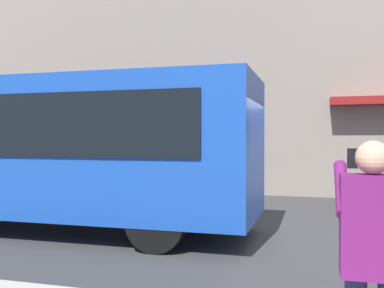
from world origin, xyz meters
TOP-DOWN VIEW (x-y plane):
  - ground_plane at (0.00, 0.00)m, footprint 60.00×60.00m
  - building_facade_far at (-0.02, -6.80)m, footprint 28.00×1.55m
  - red_bus at (4.67, 0.19)m, footprint 9.05×2.54m
  - pedestrian_photographer at (-1.20, 4.91)m, footprint 0.53×0.52m

SIDE VIEW (x-z plane):
  - ground_plane at x=0.00m, z-range 0.00..0.00m
  - pedestrian_photographer at x=-1.20m, z-range 0.29..1.99m
  - red_bus at x=4.67m, z-range 0.14..3.22m
  - building_facade_far at x=-0.02m, z-range -0.01..11.99m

